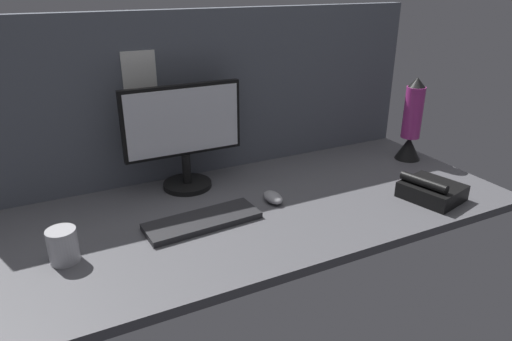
# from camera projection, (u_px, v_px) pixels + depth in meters

# --- Properties ---
(ground_plane) EXTENTS (1.80, 0.80, 0.03)m
(ground_plane) POSITION_uv_depth(u_px,v_px,m) (253.00, 209.00, 1.60)
(ground_plane) COLOR #515156
(cubicle_wall_back) EXTENTS (1.80, 0.06, 0.63)m
(cubicle_wall_back) POSITION_uv_depth(u_px,v_px,m) (210.00, 93.00, 1.79)
(cubicle_wall_back) COLOR #565B66
(cubicle_wall_back) RESTS_ON ground_plane
(monitor) EXTENTS (0.44, 0.18, 0.39)m
(monitor) POSITION_uv_depth(u_px,v_px,m) (184.00, 132.00, 1.66)
(monitor) COLOR black
(monitor) RESTS_ON ground_plane
(keyboard) EXTENTS (0.38, 0.15, 0.02)m
(keyboard) POSITION_uv_depth(u_px,v_px,m) (203.00, 221.00, 1.47)
(keyboard) COLOR #262628
(keyboard) RESTS_ON ground_plane
(mouse) EXTENTS (0.06, 0.10, 0.03)m
(mouse) POSITION_uv_depth(u_px,v_px,m) (273.00, 197.00, 1.61)
(mouse) COLOR #99999E
(mouse) RESTS_ON ground_plane
(mug_steel) EXTENTS (0.08, 0.08, 0.10)m
(mug_steel) POSITION_uv_depth(u_px,v_px,m) (63.00, 246.00, 1.26)
(mug_steel) COLOR #B2B2B7
(mug_steel) RESTS_ON ground_plane
(lava_lamp) EXTENTS (0.11, 0.11, 0.35)m
(lava_lamp) POSITION_uv_depth(u_px,v_px,m) (411.00, 126.00, 1.95)
(lava_lamp) COLOR black
(lava_lamp) RESTS_ON ground_plane
(desk_phone) EXTENTS (0.21, 0.23, 0.09)m
(desk_phone) POSITION_uv_depth(u_px,v_px,m) (431.00, 190.00, 1.63)
(desk_phone) COLOR black
(desk_phone) RESTS_ON ground_plane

